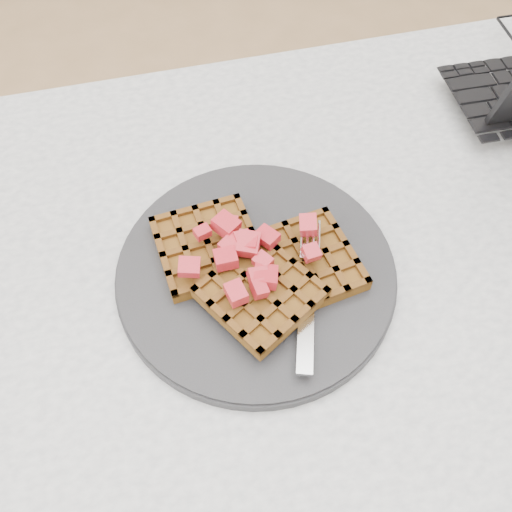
# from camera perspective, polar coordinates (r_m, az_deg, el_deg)

# --- Properties ---
(ground) EXTENTS (4.00, 4.00, 0.00)m
(ground) POSITION_cam_1_polar(r_m,az_deg,el_deg) (1.33, 4.75, -19.52)
(ground) COLOR tan
(ground) RESTS_ON ground
(table) EXTENTS (1.20, 0.80, 0.75)m
(table) POSITION_cam_1_polar(r_m,az_deg,el_deg) (0.73, 8.25, -7.43)
(table) COLOR silver
(table) RESTS_ON ground
(plate) EXTENTS (0.30, 0.30, 0.02)m
(plate) POSITION_cam_1_polar(r_m,az_deg,el_deg) (0.62, -0.00, -1.63)
(plate) COLOR black
(plate) RESTS_ON table
(waffles) EXTENTS (0.21, 0.20, 0.03)m
(waffles) POSITION_cam_1_polar(r_m,az_deg,el_deg) (0.60, 0.10, -0.96)
(waffles) COLOR brown
(waffles) RESTS_ON plate
(strawberry_pile) EXTENTS (0.15, 0.15, 0.02)m
(strawberry_pile) POSITION_cam_1_polar(r_m,az_deg,el_deg) (0.58, -0.00, 0.76)
(strawberry_pile) COLOR #9E0614
(strawberry_pile) RESTS_ON waffles
(fork) EXTENTS (0.08, 0.18, 0.02)m
(fork) POSITION_cam_1_polar(r_m,az_deg,el_deg) (0.59, 5.16, -3.20)
(fork) COLOR silver
(fork) RESTS_ON plate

